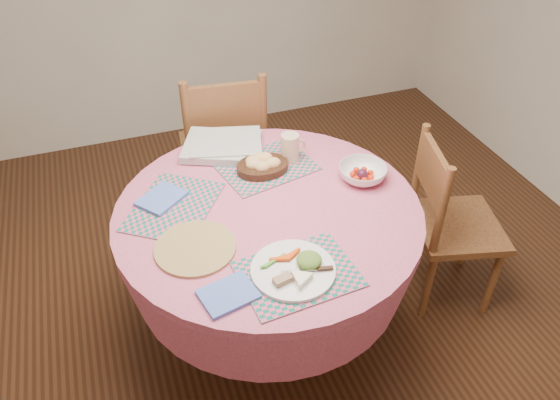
{
  "coord_description": "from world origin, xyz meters",
  "views": [
    {
      "loc": [
        -0.53,
        -1.61,
        2.13
      ],
      "look_at": [
        0.05,
        0.0,
        0.78
      ],
      "focal_mm": 35.0,
      "sensor_mm": 36.0,
      "label": 1
    }
  ],
  "objects_px": {
    "chair_right": "(449,220)",
    "bread_bowl": "(262,164)",
    "dining_table": "(269,244)",
    "dinner_plate": "(295,269)",
    "wicker_trivet": "(195,248)",
    "latte_mug": "(290,148)",
    "fruit_bowl": "(362,173)",
    "chair_back": "(225,148)"
  },
  "relations": [
    {
      "from": "chair_right",
      "to": "bread_bowl",
      "type": "xyz_separation_m",
      "value": [
        -0.82,
        0.29,
        0.33
      ]
    },
    {
      "from": "dining_table",
      "to": "dinner_plate",
      "type": "relative_size",
      "value": 4.16
    },
    {
      "from": "bread_bowl",
      "to": "dining_table",
      "type": "bearing_deg",
      "value": -102.89
    },
    {
      "from": "dinner_plate",
      "to": "wicker_trivet",
      "type": "bearing_deg",
      "value": 142.06
    },
    {
      "from": "dinner_plate",
      "to": "bread_bowl",
      "type": "relative_size",
      "value": 1.29
    },
    {
      "from": "latte_mug",
      "to": "fruit_bowl",
      "type": "height_order",
      "value": "latte_mug"
    },
    {
      "from": "dining_table",
      "to": "chair_back",
      "type": "bearing_deg",
      "value": 87.74
    },
    {
      "from": "chair_right",
      "to": "dinner_plate",
      "type": "xyz_separation_m",
      "value": [
        -0.91,
        -0.34,
        0.31
      ]
    },
    {
      "from": "dining_table",
      "to": "chair_back",
      "type": "distance_m",
      "value": 0.85
    },
    {
      "from": "bread_bowl",
      "to": "latte_mug",
      "type": "bearing_deg",
      "value": 13.64
    },
    {
      "from": "chair_back",
      "to": "wicker_trivet",
      "type": "xyz_separation_m",
      "value": [
        -0.36,
        -0.98,
        0.24
      ]
    },
    {
      "from": "fruit_bowl",
      "to": "latte_mug",
      "type": "bearing_deg",
      "value": 135.35
    },
    {
      "from": "wicker_trivet",
      "to": "dinner_plate",
      "type": "xyz_separation_m",
      "value": [
        0.3,
        -0.24,
        0.01
      ]
    },
    {
      "from": "dining_table",
      "to": "latte_mug",
      "type": "relative_size",
      "value": 9.75
    },
    {
      "from": "bread_bowl",
      "to": "fruit_bowl",
      "type": "height_order",
      "value": "bread_bowl"
    },
    {
      "from": "latte_mug",
      "to": "wicker_trivet",
      "type": "bearing_deg",
      "value": -141.36
    },
    {
      "from": "wicker_trivet",
      "to": "bread_bowl",
      "type": "relative_size",
      "value": 1.3
    },
    {
      "from": "dining_table",
      "to": "dinner_plate",
      "type": "distance_m",
      "value": 0.43
    },
    {
      "from": "chair_right",
      "to": "bread_bowl",
      "type": "bearing_deg",
      "value": 85.2
    },
    {
      "from": "chair_back",
      "to": "fruit_bowl",
      "type": "xyz_separation_m",
      "value": [
        0.41,
        -0.79,
        0.26
      ]
    },
    {
      "from": "dinner_plate",
      "to": "bread_bowl",
      "type": "distance_m",
      "value": 0.63
    },
    {
      "from": "latte_mug",
      "to": "fruit_bowl",
      "type": "distance_m",
      "value": 0.34
    },
    {
      "from": "dinner_plate",
      "to": "fruit_bowl",
      "type": "xyz_separation_m",
      "value": [
        0.47,
        0.42,
        0.01
      ]
    },
    {
      "from": "fruit_bowl",
      "to": "wicker_trivet",
      "type": "bearing_deg",
      "value": -166.28
    },
    {
      "from": "dining_table",
      "to": "bread_bowl",
      "type": "relative_size",
      "value": 5.39
    },
    {
      "from": "chair_right",
      "to": "fruit_bowl",
      "type": "distance_m",
      "value": 0.55
    },
    {
      "from": "latte_mug",
      "to": "chair_back",
      "type": "bearing_deg",
      "value": 107.01
    },
    {
      "from": "dining_table",
      "to": "bread_bowl",
      "type": "height_order",
      "value": "bread_bowl"
    },
    {
      "from": "chair_right",
      "to": "latte_mug",
      "type": "relative_size",
      "value": 6.98
    },
    {
      "from": "dinner_plate",
      "to": "dining_table",
      "type": "bearing_deg",
      "value": 86.04
    },
    {
      "from": "chair_right",
      "to": "dining_table",
      "type": "bearing_deg",
      "value": 102.33
    },
    {
      "from": "wicker_trivet",
      "to": "latte_mug",
      "type": "relative_size",
      "value": 2.36
    },
    {
      "from": "wicker_trivet",
      "to": "latte_mug",
      "type": "xyz_separation_m",
      "value": [
        0.53,
        0.42,
        0.06
      ]
    },
    {
      "from": "dining_table",
      "to": "bread_bowl",
      "type": "bearing_deg",
      "value": 77.11
    },
    {
      "from": "dining_table",
      "to": "bread_bowl",
      "type": "distance_m",
      "value": 0.35
    },
    {
      "from": "chair_back",
      "to": "dinner_plate",
      "type": "distance_m",
      "value": 1.24
    },
    {
      "from": "chair_right",
      "to": "dinner_plate",
      "type": "distance_m",
      "value": 1.02
    },
    {
      "from": "bread_bowl",
      "to": "chair_right",
      "type": "bearing_deg",
      "value": -19.36
    },
    {
      "from": "chair_back",
      "to": "fruit_bowl",
      "type": "relative_size",
      "value": 4.02
    },
    {
      "from": "chair_right",
      "to": "chair_back",
      "type": "bearing_deg",
      "value": 58.57
    },
    {
      "from": "latte_mug",
      "to": "bread_bowl",
      "type": "bearing_deg",
      "value": -166.36
    },
    {
      "from": "chair_back",
      "to": "dinner_plate",
      "type": "bearing_deg",
      "value": 94.01
    }
  ]
}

